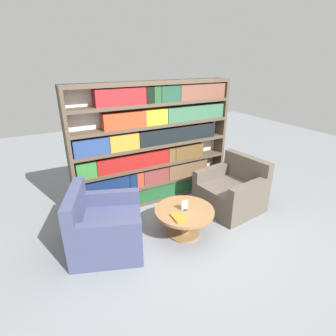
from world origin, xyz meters
TOP-DOWN VIEW (x-y plane):
  - ground_plane at (0.00, 0.00)m, footprint 14.00×14.00m
  - bookshelf at (0.02, 1.22)m, footprint 2.76×0.30m
  - armchair_left at (-1.16, 0.34)m, footprint 1.14×1.15m
  - armchair_right at (0.98, 0.33)m, footprint 0.98×1.00m
  - coffee_table at (-0.09, 0.09)m, footprint 0.84×0.84m
  - table_sign at (-0.09, 0.09)m, footprint 0.10×0.06m
  - stray_book at (-0.27, -0.05)m, footprint 0.16×0.23m

SIDE VIEW (x-z plane):
  - ground_plane at x=0.00m, z-range 0.00..0.00m
  - coffee_table at x=-0.09m, z-range 0.09..0.49m
  - armchair_left at x=-1.16m, z-range -0.13..0.72m
  - armchair_right at x=0.98m, z-range -0.13..0.72m
  - stray_book at x=-0.27m, z-range 0.40..0.43m
  - table_sign at x=-0.09m, z-range 0.39..0.53m
  - bookshelf at x=0.02m, z-range -0.01..2.02m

